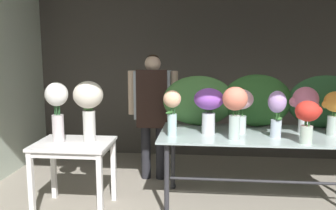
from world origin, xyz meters
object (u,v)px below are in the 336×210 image
vase_violet_tulips (209,105)px  vase_rosy_carnations (305,104)px  vase_white_roses_tall (57,105)px  vase_scarlet_anemones (308,117)px  vase_sunset_freesia (335,109)px  vase_blush_lilies (240,105)px  display_table_glass (262,144)px  vase_cream_lisianthus_tall (89,102)px  florist (153,104)px  vase_lilac_peonies (277,110)px  vase_coral_snapdragons (235,105)px  vase_peach_roses (172,108)px  side_table_white (74,151)px

vase_violet_tulips → vase_rosy_carnations: (1.00, 0.15, 0.00)m
vase_white_roses_tall → vase_violet_tulips: bearing=8.6°
vase_scarlet_anemones → vase_sunset_freesia: vase_sunset_freesia is taller
vase_blush_lilies → vase_scarlet_anemones: size_ratio=1.14×
display_table_glass → vase_violet_tulips: 0.70m
display_table_glass → vase_cream_lisianthus_tall: size_ratio=3.44×
florist → vase_white_roses_tall: size_ratio=2.61×
display_table_glass → vase_blush_lilies: (-0.24, -0.00, 0.41)m
vase_scarlet_anemones → vase_lilac_peonies: bearing=134.7°
vase_coral_snapdragons → vase_white_roses_tall: size_ratio=0.85×
display_table_glass → vase_blush_lilies: size_ratio=4.61×
vase_lilac_peonies → vase_peach_roses: bearing=-177.2°
vase_scarlet_anemones → vase_sunset_freesia: size_ratio=0.90×
florist → vase_sunset_freesia: bearing=-19.0°
vase_sunset_freesia → vase_white_roses_tall: (-2.80, -0.29, 0.05)m
side_table_white → vase_white_roses_tall: (-0.15, 0.00, 0.48)m
vase_violet_tulips → vase_cream_lisianthus_tall: bearing=-172.1°
vase_white_roses_tall → vase_blush_lilies: bearing=8.8°
display_table_glass → vase_coral_snapdragons: vase_coral_snapdragons is taller
vase_white_roses_tall → vase_cream_lisianthus_tall: (0.31, 0.06, 0.02)m
display_table_glass → vase_blush_lilies: 0.47m
vase_blush_lilies → vase_lilac_peonies: vase_lilac_peonies is taller
display_table_glass → vase_blush_lilies: bearing=-179.5°
vase_scarlet_anemones → vase_sunset_freesia: (0.37, 0.38, 0.01)m
vase_blush_lilies → vase_lilac_peonies: 0.37m
vase_lilac_peonies → vase_sunset_freesia: bearing=13.6°
vase_rosy_carnations → vase_white_roses_tall: (-2.52, -0.38, 0.01)m
vase_blush_lilies → vase_rosy_carnations: (0.67, 0.10, 0.01)m
vase_violet_tulips → vase_cream_lisianthus_tall: 1.23m
florist → vase_coral_snapdragons: 1.34m
vase_peach_roses → vase_coral_snapdragons: (0.61, -0.08, 0.06)m
vase_peach_roses → vase_cream_lisianthus_tall: size_ratio=0.75×
vase_coral_snapdragons → vase_sunset_freesia: 1.06m
florist → vase_blush_lilies: florist is taller
vase_cream_lisianthus_tall → side_table_white: bearing=-158.2°
vase_violet_tulips → vase_sunset_freesia: bearing=2.8°
vase_violet_tulips → vase_coral_snapdragons: bearing=-41.0°
vase_peach_roses → vase_lilac_peonies: (1.04, 0.05, -0.01)m
side_table_white → vase_sunset_freesia: size_ratio=1.70×
vase_blush_lilies → vase_coral_snapdragons: (-0.08, -0.27, 0.04)m
vase_peach_roses → vase_scarlet_anemones: (1.27, -0.18, -0.03)m
side_table_white → vase_scarlet_anemones: bearing=-2.1°
display_table_glass → vase_coral_snapdragons: 0.61m
vase_rosy_carnations → vase_lilac_peonies: vase_rosy_carnations is taller
vase_blush_lilies → vase_sunset_freesia: bearing=0.4°
side_table_white → vase_sunset_freesia: 2.69m
display_table_glass → vase_sunset_freesia: size_ratio=4.75×
vase_scarlet_anemones → vase_cream_lisianthus_tall: vase_cream_lisianthus_tall is taller
side_table_white → vase_violet_tulips: (1.37, 0.23, 0.47)m
vase_blush_lilies → vase_peach_roses: bearing=-164.7°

